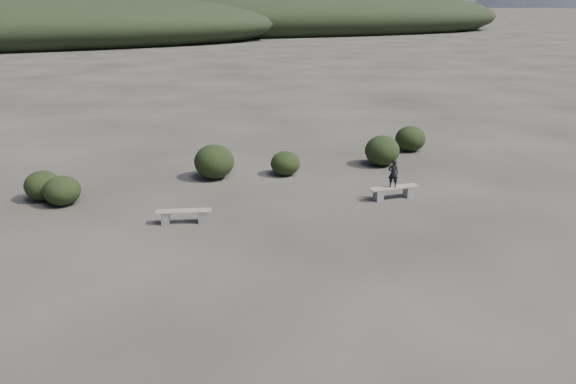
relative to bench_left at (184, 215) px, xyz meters
name	(u,v)px	position (x,y,z in m)	size (l,w,h in m)	color
ground	(356,276)	(3.22, -4.93, -0.25)	(1200.00, 1200.00, 0.00)	#2D2923
bench_left	(184,215)	(0.00, 0.00, 0.00)	(1.67, 0.76, 0.41)	slate
bench_right	(394,191)	(7.03, -0.34, 0.01)	(1.72, 0.42, 0.43)	slate
seated_person	(393,173)	(6.97, -0.34, 0.65)	(0.34, 0.22, 0.94)	black
shrub_a	(62,191)	(-3.37, 3.06, 0.23)	(1.18, 1.18, 0.97)	black
shrub_b	(214,162)	(1.99, 4.14, 0.39)	(1.50, 1.50, 1.29)	black
shrub_c	(285,163)	(4.62, 3.59, 0.21)	(1.14, 1.14, 0.91)	black
shrub_d	(382,151)	(8.75, 3.43, 0.36)	(1.40, 1.40, 1.22)	black
shrub_e	(410,139)	(11.13, 5.04, 0.31)	(1.34, 1.34, 1.12)	black
shrub_f	(43,186)	(-3.96, 3.80, 0.25)	(1.18, 1.18, 1.00)	black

